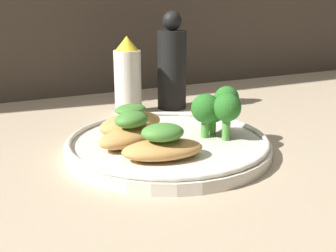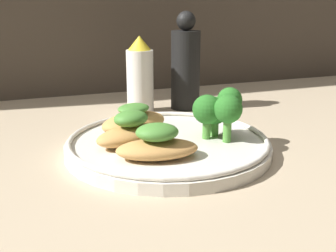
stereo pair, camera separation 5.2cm
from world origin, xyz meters
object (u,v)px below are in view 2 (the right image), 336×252
object	(u,v)px
sauce_bottle	(140,77)
pepper_grinder	(186,66)
plate	(168,144)
broccoli_bunch	(218,109)

from	to	relation	value
sauce_bottle	pepper_grinder	distance (cm)	8.29
plate	pepper_grinder	xyz separation A→B (cm)	(10.57, 19.78, 6.47)
sauce_bottle	pepper_grinder	world-z (taller)	pepper_grinder
plate	pepper_grinder	size ratio (longest dim) A/B	1.54
broccoli_bunch	sauce_bottle	distance (cm)	21.14
plate	broccoli_bunch	xyz separation A→B (cm)	(6.43, -0.96, 4.27)
plate	sauce_bottle	xyz separation A→B (cm)	(2.39, 19.78, 5.15)
broccoli_bunch	pepper_grinder	bearing A→B (deg)	78.70
broccoli_bunch	sauce_bottle	bearing A→B (deg)	101.02
broccoli_bunch	pepper_grinder	size ratio (longest dim) A/B	0.40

